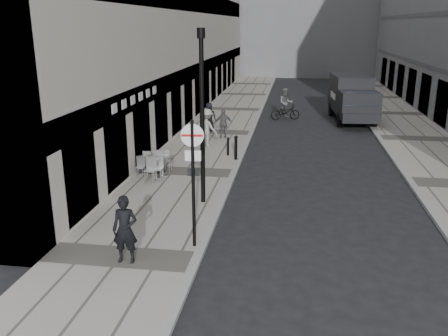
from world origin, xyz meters
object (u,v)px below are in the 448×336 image
Objects in this scene: walking_man at (125,230)px; panel_van at (352,96)px; lamppost at (202,109)px; sign_post at (193,167)px; cyclist at (285,108)px.

panel_van reaches higher than walking_man.
walking_man is 0.31× the size of lamppost.
sign_post is (1.53, 1.15, 1.37)m from walking_man.
walking_man is 20.58m from cyclist.
lamppost reaches higher than cyclist.
walking_man is 2.36m from sign_post.
walking_man is 0.87× the size of cyclist.
panel_van is at bearing 66.77° from sign_post.
sign_post reaches higher than panel_van.
lamppost is (-0.40, 3.36, 0.95)m from sign_post.
sign_post is 3.51m from lamppost.
lamppost is (1.13, 4.51, 2.32)m from walking_man.
panel_van is at bearing -11.39° from cyclist.
cyclist is (-4.19, -0.25, -0.80)m from panel_van.
walking_man is at bearing -104.10° from lamppost.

